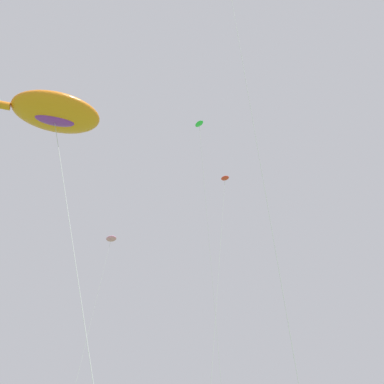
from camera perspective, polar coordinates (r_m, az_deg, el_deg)
big_show_kite at (r=25.29m, az=-18.49°, el=10.07°), size 10.79×11.25×17.54m
small_kite_streamer_purple at (r=36.91m, az=-10.75°, el=-6.39°), size 3.00×1.09×16.14m
small_kite_triangle_green at (r=28.52m, az=4.30°, el=0.23°), size 2.70×0.61×16.72m
small_kite_bird_shape at (r=35.16m, az=1.03°, el=8.26°), size 1.82×1.30×23.79m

